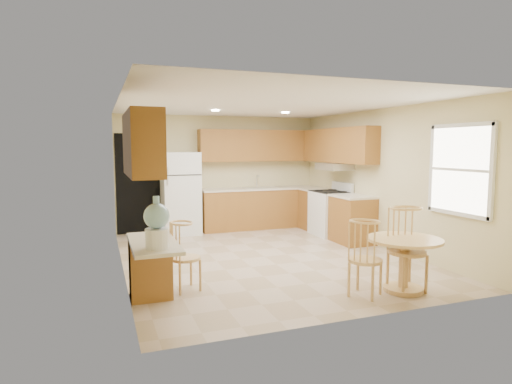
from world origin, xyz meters
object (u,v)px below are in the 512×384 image
object	(u,v)px
stove	(330,213)
water_crock	(157,225)
dining_table	(404,257)
chair_table_a	(370,252)
chair_table_b	(413,243)
chair_desk	(187,251)
refrigerator	(181,193)

from	to	relation	value
stove	water_crock	xyz separation A→B (m)	(-3.92, -3.23, 0.55)
dining_table	water_crock	size ratio (longest dim) A/B	1.68
chair_table_a	chair_table_b	world-z (taller)	chair_table_b
chair_table_b	chair_desk	distance (m)	2.81
chair_desk	chair_table_a	bearing A→B (deg)	50.91
refrigerator	dining_table	bearing A→B (deg)	-66.80
refrigerator	chair_desk	bearing A→B (deg)	-99.25
chair_table_b	chair_table_a	bearing A→B (deg)	-0.51
chair_desk	water_crock	size ratio (longest dim) A/B	1.59
dining_table	chair_desk	xyz separation A→B (m)	(-2.57, 0.92, 0.09)
refrigerator	chair_desk	size ratio (longest dim) A/B	1.96
stove	dining_table	xyz separation A→B (m)	(-0.90, -3.38, -0.02)
stove	dining_table	size ratio (longest dim) A/B	1.18
refrigerator	dining_table	size ratio (longest dim) A/B	1.86
refrigerator	chair_table_a	size ratio (longest dim) A/B	1.84
chair_desk	water_crock	distance (m)	1.01
refrigerator	chair_desk	xyz separation A→B (m)	(-0.60, -3.68, -0.32)
chair_desk	stove	bearing A→B (deg)	111.97
chair_table_a	water_crock	distance (m)	2.52
refrigerator	water_crock	size ratio (longest dim) A/B	3.13
stove	chair_table_b	bearing A→B (deg)	-103.78
dining_table	chair_table_a	xyz separation A→B (m)	(-0.55, -0.06, 0.12)
chair_table_a	water_crock	xyz separation A→B (m)	(-2.47, 0.21, 0.45)
stove	chair_desk	world-z (taller)	stove
chair_table_a	chair_table_b	distance (m)	0.61
dining_table	chair_desk	bearing A→B (deg)	160.38
refrigerator	stove	distance (m)	3.15
stove	chair_table_b	distance (m)	3.59
chair_table_b	water_crock	distance (m)	3.10
dining_table	refrigerator	bearing A→B (deg)	113.20
chair_table_a	chair_desk	bearing A→B (deg)	-151.17
water_crock	refrigerator	bearing A→B (deg)	76.71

